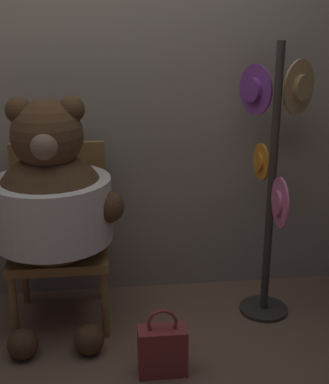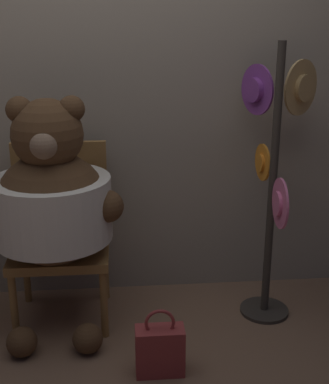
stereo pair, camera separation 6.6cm
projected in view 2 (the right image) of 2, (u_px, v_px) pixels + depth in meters
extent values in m
plane|color=brown|center=(102.00, 333.00, 2.91)|extent=(14.00, 14.00, 0.00)
cube|color=gray|center=(95.00, 63.00, 2.99)|extent=(8.00, 0.10, 2.78)
cylinder|color=olive|center=(14.00, 308.00, 2.79)|extent=(0.04, 0.04, 0.39)
cylinder|color=olive|center=(104.00, 304.00, 2.83)|extent=(0.04, 0.04, 0.39)
cylinder|color=olive|center=(26.00, 272.00, 3.17)|extent=(0.04, 0.04, 0.39)
cylinder|color=olive|center=(105.00, 269.00, 3.21)|extent=(0.04, 0.04, 0.39)
cube|color=olive|center=(61.00, 252.00, 2.93)|extent=(0.53, 0.47, 0.05)
cube|color=olive|center=(61.00, 188.00, 3.04)|extent=(0.53, 0.04, 0.54)
sphere|color=#4C331E|center=(53.00, 208.00, 2.77)|extent=(0.60, 0.60, 0.60)
cylinder|color=silver|center=(53.00, 208.00, 2.77)|extent=(0.61, 0.61, 0.33)
sphere|color=#4C331E|center=(47.00, 135.00, 2.65)|extent=(0.36, 0.36, 0.36)
sphere|color=#4C331E|center=(19.00, 110.00, 2.60)|extent=(0.13, 0.13, 0.13)
sphere|color=#4C331E|center=(72.00, 109.00, 2.62)|extent=(0.13, 0.13, 0.13)
sphere|color=#7A604C|center=(44.00, 145.00, 2.51)|extent=(0.13, 0.13, 0.13)
sphere|color=#4C331E|center=(107.00, 206.00, 2.72)|extent=(0.17, 0.17, 0.17)
sphere|color=#4C331E|center=(22.00, 342.00, 2.70)|extent=(0.16, 0.16, 0.16)
sphere|color=#4C331E|center=(88.00, 338.00, 2.73)|extent=(0.16, 0.16, 0.16)
cylinder|color=#332D28|center=(264.00, 310.00, 3.12)|extent=(0.28, 0.28, 0.02)
cylinder|color=#332D28|center=(272.00, 187.00, 2.87)|extent=(0.04, 0.04, 1.53)
cylinder|color=orange|center=(263.00, 162.00, 2.99)|extent=(0.03, 0.21, 0.21)
cylinder|color=orange|center=(263.00, 162.00, 2.99)|extent=(0.05, 0.10, 0.10)
cylinder|color=tan|center=(301.00, 88.00, 2.84)|extent=(0.24, 0.19, 0.30)
cylinder|color=tan|center=(301.00, 88.00, 2.84)|extent=(0.15, 0.14, 0.14)
cylinder|color=#7A388E|center=(257.00, 90.00, 2.87)|extent=(0.11, 0.26, 0.27)
cylinder|color=#7A388E|center=(257.00, 90.00, 2.87)|extent=(0.12, 0.15, 0.13)
cylinder|color=#D16693|center=(280.00, 203.00, 2.74)|extent=(0.02, 0.26, 0.26)
cylinder|color=#D16693|center=(280.00, 203.00, 2.74)|extent=(0.05, 0.13, 0.13)
cube|color=maroon|center=(160.00, 351.00, 2.56)|extent=(0.23, 0.11, 0.24)
torus|color=maroon|center=(160.00, 323.00, 2.51)|extent=(0.14, 0.02, 0.14)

